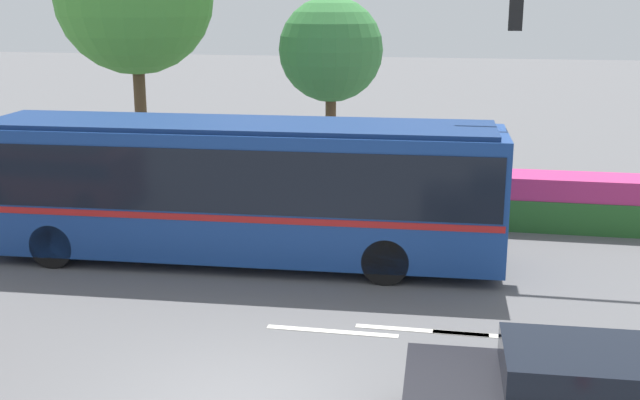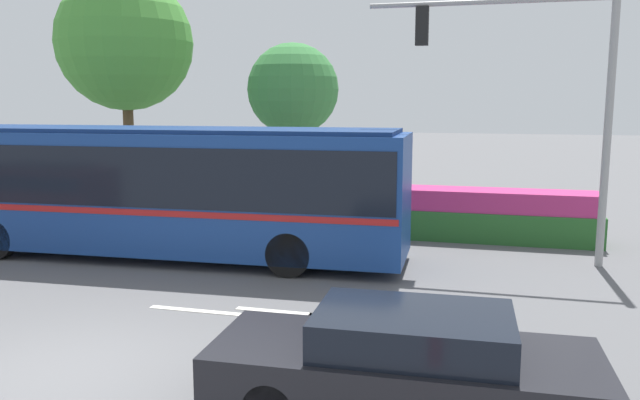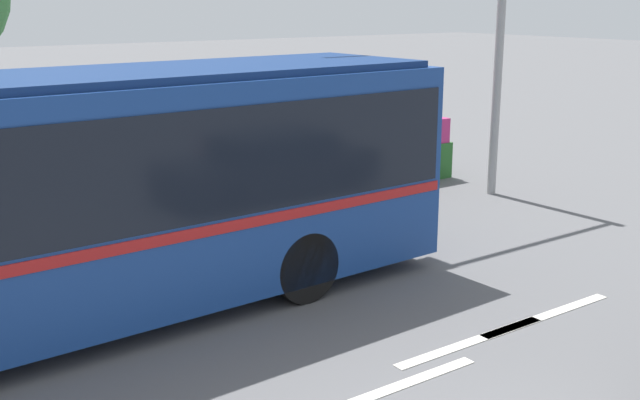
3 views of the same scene
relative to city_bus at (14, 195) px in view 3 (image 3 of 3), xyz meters
The scene contains 5 objects.
city_bus is the anchor object (origin of this frame).
flowering_hedge 7.86m from the city_bus, 31.20° to the left, with size 7.94×1.32×1.40m.
lane_stripe_near 4.89m from the city_bus, 52.41° to the right, with size 2.40×0.16×0.01m, color silver.
lane_stripe_mid 6.87m from the city_bus, 29.61° to the right, with size 2.40×0.16×0.01m, color silver.
lane_stripe_far 5.74m from the city_bus, 36.87° to the right, with size 2.40×0.16×0.01m, color silver.
Camera 3 is at (-4.06, -2.78, 4.04)m, focal length 43.57 mm.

